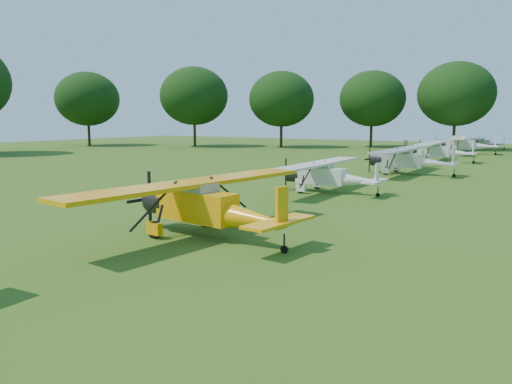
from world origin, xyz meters
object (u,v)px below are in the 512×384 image
(aircraft_4, at_px, (409,158))
(aircraft_7, at_px, (483,142))
(aircraft_2, at_px, (207,202))
(aircraft_3, at_px, (328,174))
(aircraft_6, at_px, (464,143))
(golf_cart, at_px, (412,149))
(aircraft_5, at_px, (438,150))

(aircraft_4, bearing_deg, aircraft_7, 90.42)
(aircraft_2, xyz_separation_m, aircraft_7, (0.83, 66.87, -0.29))
(aircraft_7, bearing_deg, aircraft_2, -91.01)
(aircraft_2, xyz_separation_m, aircraft_4, (0.63, 26.52, -0.04))
(aircraft_3, relative_size, aircraft_7, 1.10)
(aircraft_4, height_order, aircraft_6, aircraft_6)
(aircraft_6, xyz_separation_m, golf_cart, (-5.43, -4.83, -0.72))
(aircraft_5, relative_size, aircraft_7, 1.21)
(aircraft_3, distance_m, aircraft_6, 40.86)
(aircraft_2, height_order, aircraft_6, aircraft_6)
(aircraft_3, bearing_deg, golf_cart, 96.15)
(aircraft_2, distance_m, aircraft_3, 13.53)
(aircraft_3, height_order, golf_cart, aircraft_3)
(aircraft_3, height_order, aircraft_4, aircraft_4)
(aircraft_2, height_order, aircraft_7, aircraft_2)
(aircraft_5, distance_m, golf_cart, 10.58)
(aircraft_2, relative_size, aircraft_5, 1.06)
(aircraft_3, distance_m, aircraft_5, 26.84)
(aircraft_3, xyz_separation_m, aircraft_6, (1.10, 40.84, 0.20))
(aircraft_6, bearing_deg, aircraft_2, -99.32)
(aircraft_3, bearing_deg, aircraft_6, 87.75)
(golf_cart, bearing_deg, aircraft_6, 19.61)
(aircraft_6, distance_m, aircraft_7, 12.54)
(aircraft_7, bearing_deg, aircraft_3, -92.10)
(aircraft_4, bearing_deg, aircraft_5, 93.22)
(aircraft_5, bearing_deg, aircraft_7, 85.43)
(golf_cart, bearing_deg, aircraft_3, -105.18)
(aircraft_3, distance_m, aircraft_4, 13.11)
(aircraft_3, relative_size, aircraft_6, 0.85)
(aircraft_7, bearing_deg, aircraft_4, -90.57)
(golf_cart, bearing_deg, aircraft_5, -82.50)
(aircraft_6, height_order, aircraft_7, aircraft_6)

